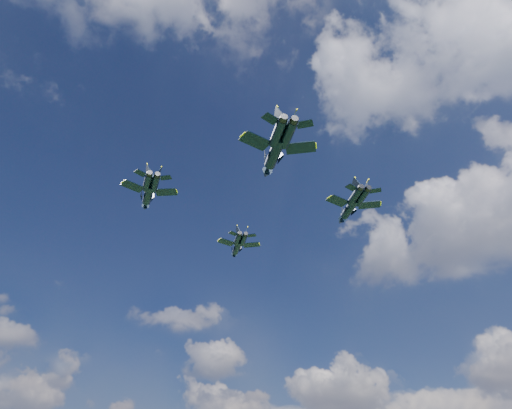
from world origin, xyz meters
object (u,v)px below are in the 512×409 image
at_px(jet_lead, 237,247).
at_px(jet_right, 349,209).
at_px(jet_left, 148,195).
at_px(jet_slot, 274,154).

distance_m(jet_lead, jet_right, 30.43).
bearing_deg(jet_left, jet_slot, -43.97).
xyz_separation_m(jet_left, jet_right, (25.27, 33.60, 3.14)).
xyz_separation_m(jet_lead, jet_slot, (31.17, -25.58, -2.71)).
relative_size(jet_lead, jet_slot, 0.77).
bearing_deg(jet_lead, jet_right, -48.81).
xyz_separation_m(jet_lead, jet_right, (30.38, 1.76, -0.28)).
bearing_deg(jet_lead, jet_slot, -91.49).
xyz_separation_m(jet_left, jet_slot, (26.06, 6.26, 0.72)).
relative_size(jet_left, jet_slot, 0.82).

